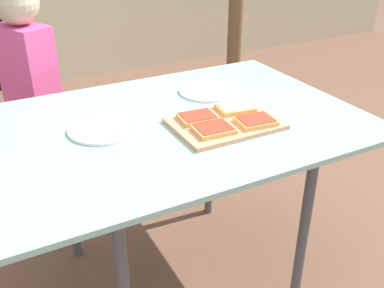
{
  "coord_description": "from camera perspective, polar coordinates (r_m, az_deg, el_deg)",
  "views": [
    {
      "loc": [
        -0.59,
        -1.23,
        1.34
      ],
      "look_at": [
        0.06,
        0.0,
        0.6
      ],
      "focal_mm": 41.46,
      "sensor_mm": 36.0,
      "label": 1
    }
  ],
  "objects": [
    {
      "name": "child_left",
      "position": [
        2.08,
        -19.93,
        6.62
      ],
      "size": [
        0.23,
        0.28,
        1.1
      ],
      "color": "#3B3C6D",
      "rests_on": "ground"
    },
    {
      "name": "dining_table",
      "position": [
        1.53,
        -2.1,
        0.79
      ],
      "size": [
        1.25,
        0.88,
        0.71
      ],
      "color": "#8DB5A9",
      "rests_on": "ground"
    },
    {
      "name": "pizza_slice_far_left",
      "position": [
        1.47,
        0.76,
        3.45
      ],
      "size": [
        0.13,
        0.11,
        0.02
      ],
      "color": "#E4AE5C",
      "rests_on": "cutting_board"
    },
    {
      "name": "plate_white_right",
      "position": [
        1.74,
        2.14,
        6.85
      ],
      "size": [
        0.23,
        0.23,
        0.01
      ],
      "primitive_type": "cylinder",
      "color": "white",
      "rests_on": "dining_table"
    },
    {
      "name": "plate_white_left",
      "position": [
        1.46,
        -11.29,
        1.95
      ],
      "size": [
        0.23,
        0.23,
        0.01
      ],
      "primitive_type": "cylinder",
      "color": "white",
      "rests_on": "dining_table"
    },
    {
      "name": "pizza_slice_far_right",
      "position": [
        1.54,
        5.58,
        4.66
      ],
      "size": [
        0.13,
        0.11,
        0.02
      ],
      "color": "#E4AE5C",
      "rests_on": "cutting_board"
    },
    {
      "name": "ground_plane",
      "position": [
        1.91,
        -1.75,
        -16.64
      ],
      "size": [
        16.0,
        16.0,
        0.0
      ],
      "primitive_type": "plane",
      "color": "brown"
    },
    {
      "name": "pizza_slice_near_right",
      "position": [
        1.45,
        8.22,
        2.95
      ],
      "size": [
        0.13,
        0.11,
        0.02
      ],
      "color": "#E4AE5C",
      "rests_on": "cutting_board"
    },
    {
      "name": "cutting_board",
      "position": [
        1.46,
        4.26,
        2.66
      ],
      "size": [
        0.34,
        0.25,
        0.01
      ],
      "primitive_type": "cube",
      "color": "tan",
      "rests_on": "dining_table"
    },
    {
      "name": "pizza_slice_near_left",
      "position": [
        1.39,
        2.82,
        1.91
      ],
      "size": [
        0.13,
        0.1,
        0.02
      ],
      "color": "#E4AE5C",
      "rests_on": "cutting_board"
    }
  ]
}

